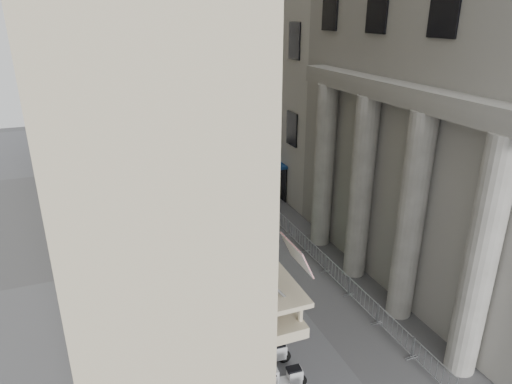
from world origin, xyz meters
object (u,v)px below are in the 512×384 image
at_px(info_kiosk, 214,255).
at_px(pedestrian_b, 243,200).
at_px(street_lamp, 162,139).
at_px(pedestrian_a, 202,185).
at_px(security_tent, 187,202).

height_order(info_kiosk, pedestrian_b, info_kiosk).
distance_m(street_lamp, pedestrian_a, 5.59).
relative_size(security_tent, pedestrian_a, 2.21).
bearing_deg(pedestrian_a, pedestrian_b, 124.64).
relative_size(security_tent, street_lamp, 0.46).
height_order(street_lamp, info_kiosk, street_lamp).
bearing_deg(pedestrian_b, security_tent, 46.35).
bearing_deg(info_kiosk, street_lamp, 115.71).
xyz_separation_m(street_lamp, pedestrian_a, (3.10, 1.37, -4.45)).
relative_size(security_tent, info_kiosk, 2.21).
bearing_deg(security_tent, street_lamp, 92.14).
relative_size(street_lamp, pedestrian_a, 4.77).
xyz_separation_m(security_tent, pedestrian_a, (2.88, 7.47, -1.88)).
height_order(security_tent, pedestrian_a, security_tent).
bearing_deg(pedestrian_a, street_lamp, 30.47).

